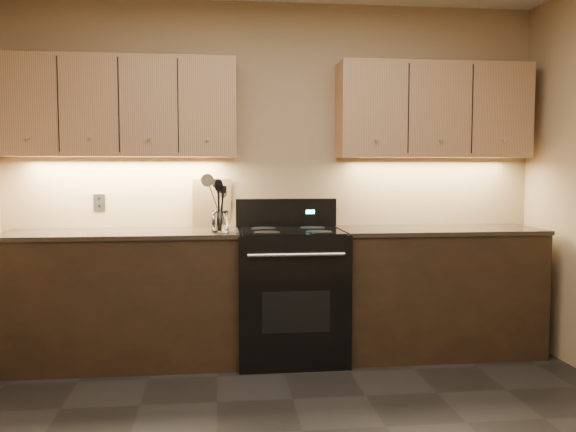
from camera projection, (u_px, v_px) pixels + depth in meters
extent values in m
cube|color=tan|center=(275.00, 177.00, 4.62)|extent=(4.00, 0.04, 2.60)
cube|color=black|center=(123.00, 300.00, 4.26)|extent=(1.60, 0.60, 0.90)
cube|color=#3D2F27|center=(121.00, 234.00, 4.22)|extent=(1.62, 0.62, 0.03)
cube|color=black|center=(437.00, 292.00, 4.52)|extent=(1.44, 0.60, 0.90)
cube|color=#3D2F27|center=(438.00, 230.00, 4.48)|extent=(1.46, 0.62, 0.03)
cube|color=black|center=(290.00, 295.00, 4.37)|extent=(0.76, 0.65, 0.92)
cube|color=black|center=(290.00, 231.00, 4.33)|extent=(0.70, 0.60, 0.01)
cube|color=black|center=(286.00, 213.00, 4.61)|extent=(0.76, 0.07, 0.22)
cube|color=#19E5F2|center=(310.00, 212.00, 4.59)|extent=(0.06, 0.00, 0.03)
cylinder|color=silver|center=(297.00, 255.00, 4.00)|extent=(0.65, 0.02, 0.02)
cube|color=black|center=(296.00, 312.00, 4.05)|extent=(0.46, 0.00, 0.28)
cylinder|color=black|center=(267.00, 232.00, 4.16)|extent=(0.18, 0.18, 0.00)
cylinder|color=black|center=(319.00, 232.00, 4.20)|extent=(0.18, 0.18, 0.00)
cylinder|color=black|center=(264.00, 228.00, 4.46)|extent=(0.18, 0.18, 0.00)
cylinder|color=black|center=(312.00, 227.00, 4.50)|extent=(0.18, 0.18, 0.00)
cube|color=tan|center=(122.00, 107.00, 4.31)|extent=(1.60, 0.30, 0.70)
cube|color=tan|center=(433.00, 111.00, 4.56)|extent=(1.44, 0.30, 0.70)
cube|color=#B2B5BA|center=(99.00, 202.00, 4.48)|extent=(0.08, 0.01, 0.12)
cylinder|color=white|center=(220.00, 222.00, 4.18)|extent=(0.13, 0.13, 0.15)
cylinder|color=white|center=(220.00, 231.00, 4.18)|extent=(0.11, 0.11, 0.02)
cube|color=tan|center=(212.00, 203.00, 4.55)|extent=(0.29, 0.10, 0.36)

